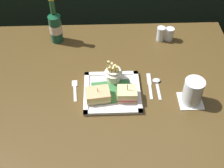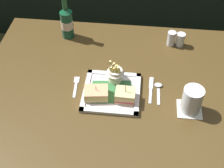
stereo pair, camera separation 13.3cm
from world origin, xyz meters
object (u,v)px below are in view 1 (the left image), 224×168
spoon (157,83)px  pepper_shaker (169,35)px  square_plate (112,92)px  water_glass (193,93)px  fries_cup (113,73)px  sandwich_half_left (98,95)px  fork (75,89)px  knife (150,85)px  salt_shaker (161,35)px  sandwich_half_right (127,94)px  dining_table (112,104)px  beer_bottle (55,26)px

spoon → pepper_shaker: (0.10, 0.32, 0.03)m
square_plate → water_glass: water_glass is taller
pepper_shaker → square_plate: bearing=-129.7°
fries_cup → sandwich_half_left: bearing=-121.8°
fork → square_plate: bearing=-10.2°
sandwich_half_left → knife: bearing=19.5°
sandwich_half_left → fries_cup: (0.07, 0.11, 0.02)m
water_glass → salt_shaker: 0.43m
sandwich_half_right → knife: sandwich_half_right is taller
sandwich_half_left → pepper_shaker: bearing=47.8°
fork → pepper_shaker: 0.58m
sandwich_half_left → knife: (0.23, 0.08, -0.03)m
spoon → pepper_shaker: size_ratio=1.84×
square_plate → spoon: size_ratio=1.92×
water_glass → spoon: size_ratio=0.90×
sandwich_half_left → pepper_shaker: size_ratio=1.57×
dining_table → sandwich_half_right: sandwich_half_right is taller
dining_table → knife: knife is taller
dining_table → sandwich_half_left: (-0.06, -0.07, 0.14)m
fork → pepper_shaker: pepper_shaker is taller
square_plate → fries_cup: 0.09m
knife → pepper_shaker: bearing=67.0°
dining_table → square_plate: bearing=-89.9°
dining_table → sandwich_half_left: size_ratio=11.22×
sandwich_half_left → sandwich_half_right: sandwich_half_right is taller
water_glass → knife: 0.20m
sandwich_half_right → fries_cup: size_ratio=0.76×
sandwich_half_left → salt_shaker: bearing=51.5°
knife → sandwich_half_left: bearing=-160.5°
square_plate → sandwich_half_left: bearing=-149.3°
dining_table → sandwich_half_right: 0.17m
beer_bottle → spoon: size_ratio=1.93×
sandwich_half_right → salt_shaker: sandwich_half_right is taller
sandwich_half_right → fork: size_ratio=0.66×
pepper_shaker → water_glass: bearing=-86.8°
fries_cup → pepper_shaker: bearing=44.6°
sandwich_half_left → fork: bearing=147.1°
sandwich_half_left → beer_bottle: bearing=116.4°
water_glass → knife: bearing=147.7°
knife → spoon: spoon is taller
beer_bottle → fork: 0.38m
beer_bottle → sandwich_half_right: bearing=-51.7°
square_plate → sandwich_half_left: size_ratio=2.26×
beer_bottle → water_glass: beer_bottle is taller
spoon → salt_shaker: 0.32m
beer_bottle → salt_shaker: (0.53, -0.01, -0.06)m
sandwich_half_left → salt_shaker: 0.51m
sandwich_half_left → fork: 0.12m
sandwich_half_right → knife: (0.11, 0.08, -0.03)m
dining_table → water_glass: bearing=-15.5°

